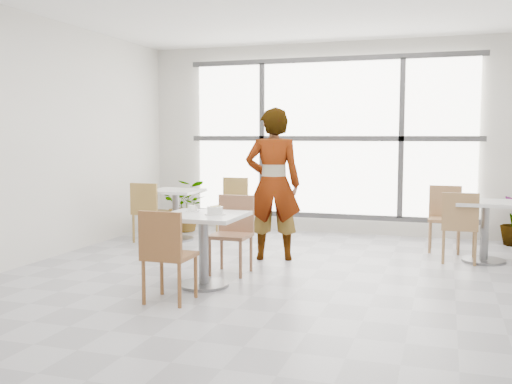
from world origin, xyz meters
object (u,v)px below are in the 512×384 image
(main_table, at_px, (203,236))
(person, at_px, (273,184))
(coffee_cup, at_px, (192,209))
(bg_table_right, at_px, (485,223))
(bg_chair_right_near, at_px, (460,222))
(bg_chair_left_near, at_px, (148,208))
(bg_table_left, at_px, (176,207))
(chair_near, at_px, (166,250))
(bg_chair_left_far, at_px, (233,201))
(chair_far, at_px, (233,228))
(oatmeal_bowl, at_px, (215,210))
(bg_chair_right_far, at_px, (445,214))
(plant_left, at_px, (186,205))

(main_table, bearing_deg, person, 78.39)
(main_table, distance_m, coffee_cup, 0.34)
(bg_table_right, relative_size, bg_chair_right_near, 0.86)
(bg_table_right, xyz_separation_m, bg_chair_left_near, (-4.57, -0.09, 0.01))
(bg_table_left, bearing_deg, chair_near, -65.85)
(bg_chair_left_far, bearing_deg, chair_far, -69.85)
(oatmeal_bowl, height_order, person, person)
(chair_near, distance_m, chair_far, 1.38)
(person, xyz_separation_m, bg_chair_left_far, (-1.19, 1.80, -0.44))
(chair_near, xyz_separation_m, bg_chair_left_far, (-0.80, 3.98, 0.00))
(chair_far, height_order, oatmeal_bowl, chair_far)
(person, relative_size, bg_chair_left_near, 2.17)
(chair_near, height_order, bg_chair_right_far, same)
(person, bearing_deg, chair_near, 63.60)
(bg_table_right, xyz_separation_m, bg_chair_left_far, (-3.70, 1.16, 0.01))
(bg_chair_right_far, bearing_deg, oatmeal_bowl, -128.80)
(person, bearing_deg, oatmeal_bowl, 67.09)
(main_table, bearing_deg, oatmeal_bowl, -2.71)
(coffee_cup, bearing_deg, main_table, -34.88)
(main_table, xyz_separation_m, bg_table_left, (-1.45, 2.36, -0.04))
(oatmeal_bowl, xyz_separation_m, bg_table_left, (-1.58, 2.36, -0.31))
(oatmeal_bowl, distance_m, coffee_cup, 0.34)
(person, relative_size, bg_table_right, 2.52)
(coffee_cup, xyz_separation_m, person, (0.49, 1.36, 0.16))
(bg_chair_left_far, relative_size, plant_left, 1.03)
(bg_chair_left_near, xyz_separation_m, plant_left, (0.10, 1.10, -0.08))
(person, bearing_deg, bg_chair_left_far, -72.81)
(coffee_cup, height_order, bg_chair_right_far, bg_chair_right_far)
(main_table, height_order, plant_left, plant_left)
(bg_chair_left_far, height_order, bg_chair_right_far, same)
(coffee_cup, height_order, bg_chair_left_near, bg_chair_left_near)
(coffee_cup, distance_m, plant_left, 3.38)
(bg_chair_right_near, bearing_deg, bg_chair_left_near, -1.29)
(main_table, bearing_deg, coffee_cup, 145.12)
(main_table, relative_size, chair_near, 0.92)
(bg_table_left, height_order, bg_table_right, same)
(oatmeal_bowl, relative_size, coffee_cup, 1.32)
(coffee_cup, height_order, bg_chair_left_far, bg_chair_left_far)
(oatmeal_bowl, xyz_separation_m, bg_chair_right_far, (2.21, 2.75, -0.29))
(chair_near, distance_m, coffee_cup, 0.87)
(bg_table_left, relative_size, bg_chair_left_near, 0.86)
(coffee_cup, bearing_deg, plant_left, 115.81)
(bg_chair_left_far, xyz_separation_m, bg_chair_right_far, (3.23, -0.55, 0.00))
(bg_chair_left_far, xyz_separation_m, bg_chair_right_near, (3.41, -1.34, 0.00))
(coffee_cup, xyz_separation_m, bg_chair_left_far, (-0.70, 3.17, -0.28))
(main_table, relative_size, bg_chair_left_far, 0.92)
(oatmeal_bowl, bearing_deg, person, 83.35)
(person, relative_size, plant_left, 2.23)
(bg_chair_left_near, bearing_deg, bg_chair_left_far, -124.75)
(bg_table_right, bearing_deg, oatmeal_bowl, -141.37)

